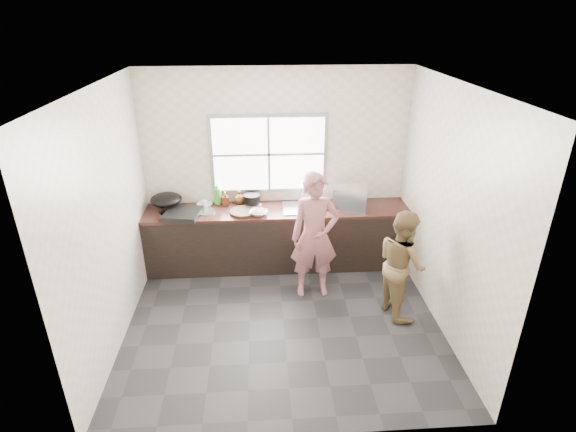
{
  "coord_description": "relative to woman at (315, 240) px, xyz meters",
  "views": [
    {
      "loc": [
        -0.23,
        -4.3,
        3.36
      ],
      "look_at": [
        0.1,
        0.65,
        1.05
      ],
      "focal_mm": 28.0,
      "sensor_mm": 36.0,
      "label": 1
    }
  ],
  "objects": [
    {
      "name": "cabinet",
      "position": [
        -0.42,
        0.74,
        -0.35
      ],
      "size": [
        3.6,
        0.62,
        0.82
      ],
      "primitive_type": "cube",
      "color": "black",
      "rests_on": "floor"
    },
    {
      "name": "woman",
      "position": [
        0.0,
        0.0,
        0.0
      ],
      "size": [
        0.56,
        0.38,
        1.52
      ],
      "primitive_type": "imported",
      "rotation": [
        0.0,
        0.0,
        0.03
      ],
      "color": "#AB666C",
      "rests_on": "floor"
    },
    {
      "name": "glass_jar",
      "position": [
        -1.42,
        0.88,
        0.15
      ],
      "size": [
        0.08,
        0.08,
        0.09
      ],
      "primitive_type": "cylinder",
      "rotation": [
        0.0,
        0.0,
        -0.27
      ],
      "color": "white",
      "rests_on": "countertop"
    },
    {
      "name": "bottle_green",
      "position": [
        -1.24,
        0.97,
        0.26
      ],
      "size": [
        0.13,
        0.13,
        0.32
      ],
      "primitive_type": "imported",
      "rotation": [
        0.0,
        0.0,
        -0.05
      ],
      "color": "green",
      "rests_on": "countertop"
    },
    {
      "name": "plate_food",
      "position": [
        -1.43,
        0.97,
        0.11
      ],
      "size": [
        0.26,
        0.26,
        0.02
      ],
      "primitive_type": "cylinder",
      "rotation": [
        0.0,
        0.0,
        -0.16
      ],
      "color": "white",
      "rests_on": "countertop"
    },
    {
      "name": "bowl_crabs",
      "position": [
        0.21,
        0.77,
        0.13
      ],
      "size": [
        0.21,
        0.21,
        0.06
      ],
      "primitive_type": "imported",
      "rotation": [
        0.0,
        0.0,
        0.16
      ],
      "color": "white",
      "rests_on": "countertop"
    },
    {
      "name": "floor",
      "position": [
        -0.42,
        -0.55,
        -0.76
      ],
      "size": [
        3.6,
        3.2,
        0.01
      ],
      "primitive_type": "cube",
      "color": "#29292B",
      "rests_on": "ground"
    },
    {
      "name": "burner",
      "position": [
        -1.68,
        0.59,
        0.14
      ],
      "size": [
        0.52,
        0.52,
        0.07
      ],
      "primitive_type": "cube",
      "rotation": [
        0.0,
        0.0,
        -0.17
      ],
      "color": "black",
      "rests_on": "countertop"
    },
    {
      "name": "bowl_held",
      "position": [
        -0.04,
        0.66,
        0.13
      ],
      "size": [
        0.25,
        0.25,
        0.06
      ],
      "primitive_type": "imported",
      "rotation": [
        0.0,
        0.0,
        0.32
      ],
      "color": "white",
      "rests_on": "countertop"
    },
    {
      "name": "black_pot",
      "position": [
        -0.77,
        0.88,
        0.18
      ],
      "size": [
        0.23,
        0.23,
        0.16
      ],
      "primitive_type": "cylinder",
      "rotation": [
        0.0,
        0.0,
        0.0
      ],
      "color": "black",
      "rests_on": "countertop"
    },
    {
      "name": "wall_front",
      "position": [
        -0.42,
        -2.16,
        0.59
      ],
      "size": [
        3.6,
        0.01,
        2.7
      ],
      "primitive_type": "cube",
      "color": "beige",
      "rests_on": "ground"
    },
    {
      "name": "wall_left",
      "position": [
        -2.23,
        -0.55,
        0.59
      ],
      "size": [
        0.01,
        3.2,
        2.7
      ],
      "primitive_type": "cube",
      "color": "beige",
      "rests_on": "ground"
    },
    {
      "name": "faucet",
      "position": [
        -0.07,
        0.94,
        0.25
      ],
      "size": [
        0.02,
        0.02,
        0.3
      ],
      "primitive_type": "cylinder",
      "color": "silver",
      "rests_on": "countertop"
    },
    {
      "name": "sink",
      "position": [
        -0.07,
        0.74,
        0.11
      ],
      "size": [
        0.55,
        0.45,
        0.02
      ],
      "primitive_type": "cube",
      "color": "silver",
      "rests_on": "countertop"
    },
    {
      "name": "wall_right",
      "position": [
        1.38,
        -0.55,
        0.59
      ],
      "size": [
        0.01,
        3.2,
        2.7
      ],
      "primitive_type": "cube",
      "color": "silver",
      "rests_on": "ground"
    },
    {
      "name": "pot_lid_left",
      "position": [
        -1.87,
        0.72,
        0.11
      ],
      "size": [
        0.33,
        0.33,
        0.01
      ],
      "primitive_type": "cylinder",
      "rotation": [
        0.0,
        0.0,
        -0.28
      ],
      "color": "silver",
      "rests_on": "countertop"
    },
    {
      "name": "window_glazing",
      "position": [
        -0.52,
        1.01,
        0.79
      ],
      "size": [
        1.5,
        0.01,
        1.0
      ],
      "primitive_type": "cube",
      "color": "white",
      "rests_on": "window_frame"
    },
    {
      "name": "cutting_board",
      "position": [
        -0.88,
        0.64,
        0.12
      ],
      "size": [
        0.42,
        0.42,
        0.04
      ],
      "primitive_type": "cylinder",
      "rotation": [
        0.0,
        0.0,
        0.16
      ],
      "color": "#301D12",
      "rests_on": "countertop"
    },
    {
      "name": "ceiling",
      "position": [
        -0.42,
        -0.55,
        1.95
      ],
      "size": [
        3.6,
        3.2,
        0.01
      ],
      "primitive_type": "cube",
      "color": "silver",
      "rests_on": "wall_back"
    },
    {
      "name": "bowl_mince",
      "position": [
        -0.68,
        0.57,
        0.13
      ],
      "size": [
        0.3,
        0.3,
        0.06
      ],
      "primitive_type": "imported",
      "rotation": [
        0.0,
        0.0,
        -0.35
      ],
      "color": "white",
      "rests_on": "countertop"
    },
    {
      "name": "cleaver",
      "position": [
        -0.75,
        0.8,
        0.14
      ],
      "size": [
        0.23,
        0.13,
        0.01
      ],
      "primitive_type": "cube",
      "rotation": [
        0.0,
        0.0,
        0.07
      ],
      "color": "silver",
      "rests_on": "cutting_board"
    },
    {
      "name": "bottle_brown_short",
      "position": [
        -0.94,
        0.97,
        0.19
      ],
      "size": [
        0.14,
        0.14,
        0.18
      ],
      "primitive_type": "imported",
      "rotation": [
        0.0,
        0.0,
        -0.04
      ],
      "color": "#503614",
      "rests_on": "countertop"
    },
    {
      "name": "countertop",
      "position": [
        -0.42,
        0.74,
        0.08
      ],
      "size": [
        3.6,
        0.64,
        0.04
      ],
      "primitive_type": "cube",
      "color": "#341A15",
      "rests_on": "cabinet"
    },
    {
      "name": "bottle_brown_tall",
      "position": [
        -1.14,
        0.92,
        0.19
      ],
      "size": [
        0.09,
        0.09,
        0.18
      ],
      "primitive_type": "imported",
      "rotation": [
        0.0,
        0.0,
        0.05
      ],
      "color": "#4C2413",
      "rests_on": "countertop"
    },
    {
      "name": "person_side",
      "position": [
        0.96,
        -0.46,
        -0.1
      ],
      "size": [
        0.63,
        0.74,
        1.33
      ],
      "primitive_type": "imported",
      "rotation": [
        0.0,
        0.0,
        1.8
      ],
      "color": "olive",
      "rests_on": "floor"
    },
    {
      "name": "pot_lid_right",
      "position": [
        -1.39,
        0.71,
        0.11
      ],
      "size": [
        0.32,
        0.32,
        0.01
      ],
      "primitive_type": "cylinder",
      "rotation": [
        0.0,
        0.0,
        -0.27
      ],
      "color": "silver",
      "rests_on": "countertop"
    },
    {
      "name": "dish_rack",
      "position": [
        0.55,
        0.65,
        0.27
      ],
      "size": [
        0.5,
        0.4,
        0.33
      ],
      "primitive_type": "cube",
      "rotation": [
        0.0,
        0.0,
        -0.24
      ],
      "color": "white",
      "rests_on": "countertop"
    },
    {
      "name": "wall_back",
      "position": [
        -0.42,
        1.05,
        0.59
      ],
      "size": [
        3.6,
        0.01,
        2.7
      ],
      "primitive_type": "cube",
      "color": "beige",
      "rests_on": "ground"
    },
    {
      "name": "wok",
      "position": [
        -1.93,
        0.85,
        0.24
      ],
      "size": [
        0.56,
        0.56,
        0.16
      ],
      "primitive_type": "ellipsoid",
      "rotation": [
        0.0,
        0.0,
        0.42
      ],
      "color": "black",
      "rests_on": "burner"
    },
    {
      "name": "window_frame",
      "position": [
        -0.52,
        1.04,
        0.79
      ],
      "size": [
        1.6,
        0.05,
        1.1
      ],
      "primitive_type": "cube",
      "color": "#9EA0A5",
      "rests_on": "wall_back"
    }
  ]
}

